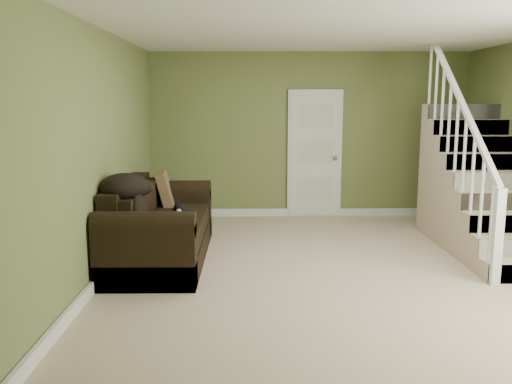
{
  "coord_description": "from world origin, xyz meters",
  "views": [
    {
      "loc": [
        -0.94,
        -5.87,
        1.86
      ],
      "look_at": [
        -0.86,
        0.27,
        0.81
      ],
      "focal_mm": 38.0,
      "sensor_mm": 36.0,
      "label": 1
    }
  ],
  "objects_px": {
    "sofa": "(157,230)",
    "banana": "(155,227)",
    "side_table": "(160,214)",
    "cat": "(179,210)"
  },
  "relations": [
    {
      "from": "sofa",
      "to": "side_table",
      "type": "xyz_separation_m",
      "value": [
        -0.19,
        1.28,
        -0.07
      ]
    },
    {
      "from": "sofa",
      "to": "side_table",
      "type": "height_order",
      "value": "sofa"
    },
    {
      "from": "sofa",
      "to": "side_table",
      "type": "distance_m",
      "value": 1.29
    },
    {
      "from": "sofa",
      "to": "side_table",
      "type": "bearing_deg",
      "value": 98.34
    },
    {
      "from": "side_table",
      "to": "cat",
      "type": "relative_size",
      "value": 1.74
    },
    {
      "from": "side_table",
      "to": "cat",
      "type": "height_order",
      "value": "side_table"
    },
    {
      "from": "sofa",
      "to": "cat",
      "type": "distance_m",
      "value": 0.35
    },
    {
      "from": "sofa",
      "to": "banana",
      "type": "xyz_separation_m",
      "value": [
        0.07,
        -0.57,
        0.18
      ]
    },
    {
      "from": "cat",
      "to": "banana",
      "type": "height_order",
      "value": "cat"
    },
    {
      "from": "sofa",
      "to": "cat",
      "type": "xyz_separation_m",
      "value": [
        0.26,
        0.03,
        0.23
      ]
    }
  ]
}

